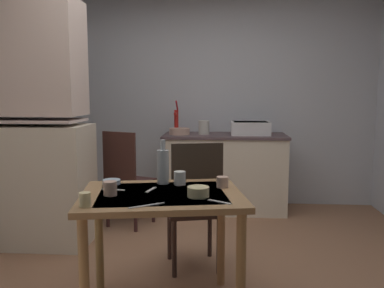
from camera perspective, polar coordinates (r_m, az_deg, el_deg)
The scene contains 22 objects.
ground_plane at distance 3.23m, azimuth -0.10°, elevation -17.88°, with size 5.15×5.15×0.00m, color #91654A.
wall_back at distance 5.05m, azimuth 1.72°, elevation 6.31°, with size 4.22×0.10×2.58m, color silver.
hutch_cabinet at distance 3.91m, azimuth -22.03°, elevation 1.46°, with size 1.07×0.54×2.17m.
counter_cabinet at distance 4.76m, azimuth 4.60°, elevation -3.99°, with size 1.41×0.64×0.89m.
sink_basin at distance 4.70m, azimuth 8.21°, elevation 2.25°, with size 0.44×0.34×0.15m.
hand_pump at distance 4.76m, azimuth -2.23°, elevation 3.48°, with size 0.05×0.27×0.39m.
mixing_bowl_counter at distance 4.67m, azimuth -1.77°, elevation 1.79°, with size 0.24×0.24×0.07m, color tan.
stoneware_crock at distance 4.70m, azimuth 1.68°, elevation 2.35°, with size 0.13×0.13×0.16m, color beige.
dining_table at distance 2.53m, azimuth -4.25°, elevation -9.36°, with size 1.09×0.91×0.76m.
chair_far_side at distance 3.13m, azimuth 0.39°, elevation -8.47°, with size 0.48×0.48×1.01m.
chair_by_counter at distance 4.19m, azimuth -9.25°, elevation -4.57°, with size 0.52×0.52×0.99m.
serving_bowl_wide at distance 2.40m, azimuth 0.88°, elevation -6.73°, with size 0.13×0.13×0.06m, color beige.
soup_bowl_small at distance 2.78m, azimuth -11.25°, elevation -5.25°, with size 0.12×0.12×0.03m, color #9EB2C6.
teacup_mint at distance 2.71m, azimuth -1.73°, elevation -4.81°, with size 0.08×0.08×0.09m, color white.
teacup_cream at distance 2.48m, azimuth -11.45°, elevation -6.14°, with size 0.08×0.08×0.08m, color tan.
mug_dark at distance 2.64m, azimuth 4.30°, elevation -5.36°, with size 0.08×0.08×0.07m, color tan.
mug_tall at distance 2.27m, azimuth -14.83°, elevation -7.57°, with size 0.06×0.06×0.08m, color beige.
glass_bottle at distance 2.73m, azimuth -4.11°, elevation -3.06°, with size 0.08×0.08×0.30m.
table_knife at distance 2.23m, azimuth -6.41°, elevation -8.60°, with size 0.21×0.02×0.01m, color silver.
teaspoon_near_bowl at distance 2.61m, azimuth -11.03°, elevation -6.33°, with size 0.15×0.02×0.01m, color beige.
teaspoon_by_cup at distance 2.29m, azimuth 3.88°, elevation -8.13°, with size 0.15×0.02×0.01m, color beige.
serving_spoon at distance 2.58m, azimuth -5.80°, elevation -6.42°, with size 0.14×0.02×0.01m, color beige.
Camera 1 is at (0.22, -2.92, 1.37)m, focal length 37.91 mm.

